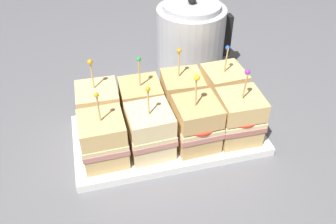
{
  "coord_description": "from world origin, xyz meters",
  "views": [
    {
      "loc": [
        -0.14,
        -0.54,
        0.53
      ],
      "look_at": [
        0.0,
        0.0,
        0.07
      ],
      "focal_mm": 38.0,
      "sensor_mm": 36.0,
      "label": 1
    }
  ],
  "objects_px": {
    "sandwich_front_center_right": "(197,124)",
    "sandwich_back_center_right": "(182,97)",
    "kettle_steel": "(191,41)",
    "sandwich_back_far_left": "(99,109)",
    "sandwich_front_far_left": "(103,140)",
    "sandwich_front_far_right": "(239,117)",
    "sandwich_back_center_left": "(141,104)",
    "sandwich_back_far_right": "(223,90)",
    "serving_platter": "(168,135)",
    "sandwich_front_center_left": "(150,132)"
  },
  "relations": [
    {
      "from": "serving_platter",
      "to": "sandwich_front_far_left",
      "type": "xyz_separation_m",
      "value": [
        -0.14,
        -0.04,
        0.06
      ]
    },
    {
      "from": "sandwich_back_far_left",
      "to": "sandwich_front_far_left",
      "type": "bearing_deg",
      "value": -90.95
    },
    {
      "from": "sandwich_front_far_right",
      "to": "sandwich_back_far_left",
      "type": "xyz_separation_m",
      "value": [
        -0.27,
        0.09,
        -0.0
      ]
    },
    {
      "from": "sandwich_back_far_left",
      "to": "sandwich_back_center_left",
      "type": "xyz_separation_m",
      "value": [
        0.09,
        -0.0,
        -0.0
      ]
    },
    {
      "from": "sandwich_front_far_right",
      "to": "sandwich_front_center_right",
      "type": "bearing_deg",
      "value": 179.49
    },
    {
      "from": "serving_platter",
      "to": "sandwich_front_far_left",
      "type": "distance_m",
      "value": 0.15
    },
    {
      "from": "sandwich_back_far_left",
      "to": "sandwich_back_center_left",
      "type": "distance_m",
      "value": 0.09
    },
    {
      "from": "sandwich_back_far_right",
      "to": "sandwich_front_center_right",
      "type": "bearing_deg",
      "value": -133.96
    },
    {
      "from": "sandwich_front_far_left",
      "to": "sandwich_front_far_right",
      "type": "distance_m",
      "value": 0.27
    },
    {
      "from": "serving_platter",
      "to": "sandwich_front_center_left",
      "type": "relative_size",
      "value": 2.49
    },
    {
      "from": "serving_platter",
      "to": "sandwich_back_far_left",
      "type": "relative_size",
      "value": 2.37
    },
    {
      "from": "kettle_steel",
      "to": "sandwich_front_far_right",
      "type": "bearing_deg",
      "value": -86.64
    },
    {
      "from": "sandwich_front_center_left",
      "to": "sandwich_back_center_right",
      "type": "relative_size",
      "value": 0.95
    },
    {
      "from": "sandwich_front_center_right",
      "to": "sandwich_front_far_right",
      "type": "height_order",
      "value": "sandwich_front_center_right"
    },
    {
      "from": "sandwich_front_center_left",
      "to": "sandwich_back_far_left",
      "type": "bearing_deg",
      "value": 134.51
    },
    {
      "from": "sandwich_front_far_right",
      "to": "sandwich_back_center_right",
      "type": "bearing_deg",
      "value": 134.15
    },
    {
      "from": "sandwich_front_center_left",
      "to": "sandwich_back_center_left",
      "type": "relative_size",
      "value": 0.95
    },
    {
      "from": "sandwich_front_far_left",
      "to": "kettle_steel",
      "type": "bearing_deg",
      "value": 47.35
    },
    {
      "from": "sandwich_front_far_left",
      "to": "kettle_steel",
      "type": "xyz_separation_m",
      "value": [
        0.25,
        0.28,
        0.03
      ]
    },
    {
      "from": "sandwich_front_far_left",
      "to": "sandwich_back_far_left",
      "type": "height_order",
      "value": "sandwich_back_far_left"
    },
    {
      "from": "sandwich_front_center_left",
      "to": "sandwich_front_center_right",
      "type": "xyz_separation_m",
      "value": [
        0.09,
        -0.0,
        0.0
      ]
    },
    {
      "from": "serving_platter",
      "to": "sandwich_back_far_left",
      "type": "height_order",
      "value": "sandwich_back_far_left"
    },
    {
      "from": "kettle_steel",
      "to": "sandwich_back_far_right",
      "type": "bearing_deg",
      "value": -84.33
    },
    {
      "from": "sandwich_front_center_left",
      "to": "sandwich_back_center_right",
      "type": "height_order",
      "value": "sandwich_back_center_right"
    },
    {
      "from": "sandwich_back_far_right",
      "to": "serving_platter",
      "type": "bearing_deg",
      "value": -160.99
    },
    {
      "from": "sandwich_front_center_left",
      "to": "sandwich_back_far_left",
      "type": "xyz_separation_m",
      "value": [
        -0.09,
        0.09,
        0.0
      ]
    },
    {
      "from": "sandwich_back_center_left",
      "to": "kettle_steel",
      "type": "distance_m",
      "value": 0.25
    },
    {
      "from": "sandwich_back_far_right",
      "to": "sandwich_front_far_left",
      "type": "bearing_deg",
      "value": -161.64
    },
    {
      "from": "sandwich_front_center_right",
      "to": "sandwich_back_center_left",
      "type": "height_order",
      "value": "sandwich_front_center_right"
    },
    {
      "from": "sandwich_front_far_left",
      "to": "sandwich_back_center_right",
      "type": "distance_m",
      "value": 0.2
    },
    {
      "from": "serving_platter",
      "to": "sandwich_back_far_right",
      "type": "xyz_separation_m",
      "value": [
        0.14,
        0.05,
        0.06
      ]
    },
    {
      "from": "sandwich_front_center_right",
      "to": "sandwich_back_far_left",
      "type": "relative_size",
      "value": 1.02
    },
    {
      "from": "sandwich_front_far_left",
      "to": "sandwich_back_center_right",
      "type": "bearing_deg",
      "value": 26.6
    },
    {
      "from": "sandwich_front_center_right",
      "to": "sandwich_back_center_right",
      "type": "relative_size",
      "value": 1.02
    },
    {
      "from": "sandwich_front_far_right",
      "to": "sandwich_back_far_left",
      "type": "height_order",
      "value": "sandwich_front_far_right"
    },
    {
      "from": "sandwich_front_far_left",
      "to": "sandwich_front_center_right",
      "type": "bearing_deg",
      "value": -1.13
    },
    {
      "from": "sandwich_front_center_right",
      "to": "sandwich_back_center_right",
      "type": "bearing_deg",
      "value": 91.61
    },
    {
      "from": "serving_platter",
      "to": "sandwich_front_center_left",
      "type": "bearing_deg",
      "value": -136.77
    },
    {
      "from": "serving_platter",
      "to": "sandwich_back_far_left",
      "type": "distance_m",
      "value": 0.15
    },
    {
      "from": "sandwich_front_center_right",
      "to": "sandwich_back_center_right",
      "type": "distance_m",
      "value": 0.09
    },
    {
      "from": "sandwich_front_center_left",
      "to": "serving_platter",
      "type": "bearing_deg",
      "value": 43.23
    },
    {
      "from": "sandwich_front_far_right",
      "to": "sandwich_back_far_right",
      "type": "xyz_separation_m",
      "value": [
        0.0,
        0.09,
        -0.0
      ]
    },
    {
      "from": "serving_platter",
      "to": "sandwich_front_far_left",
      "type": "bearing_deg",
      "value": -162.29
    },
    {
      "from": "serving_platter",
      "to": "kettle_steel",
      "type": "relative_size",
      "value": 1.84
    },
    {
      "from": "sandwich_back_far_left",
      "to": "kettle_steel",
      "type": "height_order",
      "value": "kettle_steel"
    },
    {
      "from": "sandwich_back_far_right",
      "to": "sandwich_front_far_right",
      "type": "bearing_deg",
      "value": -91.17
    },
    {
      "from": "sandwich_front_center_right",
      "to": "sandwich_front_center_left",
      "type": "bearing_deg",
      "value": 177.81
    },
    {
      "from": "sandwich_front_center_left",
      "to": "sandwich_front_far_right",
      "type": "xyz_separation_m",
      "value": [
        0.18,
        -0.0,
        0.0
      ]
    },
    {
      "from": "sandwich_back_center_right",
      "to": "kettle_steel",
      "type": "distance_m",
      "value": 0.2
    },
    {
      "from": "sandwich_back_center_right",
      "to": "kettle_steel",
      "type": "height_order",
      "value": "kettle_steel"
    }
  ]
}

